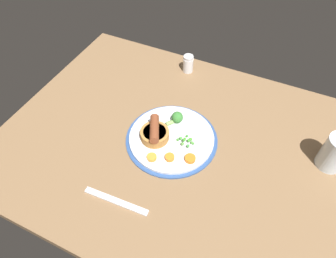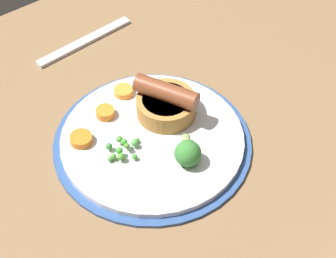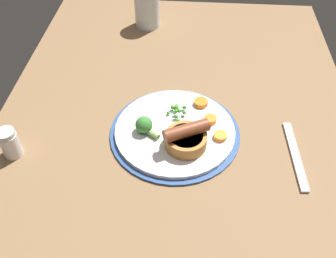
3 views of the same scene
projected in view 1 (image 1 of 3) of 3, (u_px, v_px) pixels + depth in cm
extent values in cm
cube|color=brown|center=(184.00, 147.00, 90.55)|extent=(110.00, 80.00, 3.00)
cylinder|color=#2D4C84|center=(172.00, 139.00, 90.49)|extent=(27.69, 27.69, 0.50)
cylinder|color=silver|center=(172.00, 138.00, 90.14)|extent=(25.47, 25.47, 1.40)
cylinder|color=#AD7538|center=(155.00, 135.00, 88.13)|extent=(8.51, 8.51, 2.88)
cylinder|color=#33190C|center=(155.00, 132.00, 87.14)|extent=(6.80, 6.80, 0.30)
cylinder|color=brown|center=(154.00, 129.00, 86.01)|extent=(6.41, 9.45, 2.65)
sphere|color=#45963B|center=(180.00, 139.00, 87.76)|extent=(0.95, 0.95, 0.95)
sphere|color=#438533|center=(194.00, 143.00, 87.33)|extent=(0.72, 0.72, 0.72)
sphere|color=green|center=(188.00, 141.00, 87.03)|extent=(0.93, 0.93, 0.93)
sphere|color=#47912C|center=(191.00, 139.00, 87.73)|extent=(1.00, 1.00, 1.00)
sphere|color=#3E843A|center=(188.00, 146.00, 86.21)|extent=(0.95, 0.95, 0.95)
sphere|color=#37882C|center=(188.00, 136.00, 88.85)|extent=(0.77, 0.77, 0.77)
sphere|color=green|center=(185.00, 140.00, 86.80)|extent=(0.91, 0.91, 0.91)
sphere|color=#499528|center=(186.00, 140.00, 87.23)|extent=(0.80, 0.80, 0.80)
sphere|color=#4D8736|center=(182.00, 144.00, 86.61)|extent=(0.92, 0.92, 0.92)
sphere|color=#4C9539|center=(192.00, 142.00, 87.46)|extent=(0.82, 0.82, 0.82)
sphere|color=#428E33|center=(178.00, 140.00, 88.25)|extent=(0.79, 0.79, 0.79)
sphere|color=#387A33|center=(177.00, 117.00, 92.11)|extent=(3.59, 3.59, 3.59)
cylinder|color=#7A9E56|center=(170.00, 123.00, 92.22)|extent=(2.69, 3.05, 1.26)
cylinder|color=orange|center=(190.00, 159.00, 83.74)|extent=(4.09, 4.09, 1.07)
cylinder|color=orange|center=(152.00, 157.00, 84.08)|extent=(3.95, 3.95, 0.96)
cylinder|color=orange|center=(170.00, 157.00, 83.93)|extent=(3.25, 3.25, 1.19)
cube|color=silver|center=(116.00, 201.00, 77.19)|extent=(18.06, 2.51, 0.60)
cylinder|color=silver|center=(335.00, 153.00, 80.85)|extent=(7.22, 7.22, 10.69)
cylinder|color=silver|center=(188.00, 65.00, 109.47)|extent=(3.79, 3.79, 5.46)
cylinder|color=silver|center=(189.00, 57.00, 106.99)|extent=(3.60, 3.60, 1.00)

